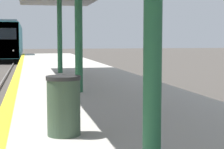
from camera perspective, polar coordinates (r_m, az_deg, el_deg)
The scene contains 2 objects.
train at distance 48.50m, azimuth -15.23°, elevation 4.93°, with size 2.66×22.30×4.38m.
trash_bin at distance 5.93m, azimuth -7.36°, elevation -4.71°, with size 0.55×0.55×0.94m.
Camera 1 is at (2.13, -1.89, 2.38)m, focal length 60.00 mm.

